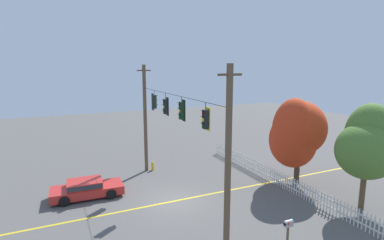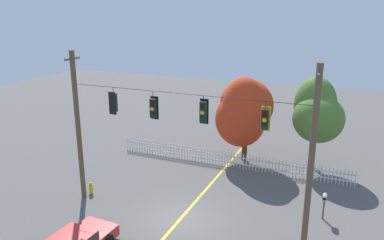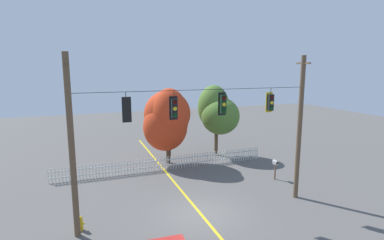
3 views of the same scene
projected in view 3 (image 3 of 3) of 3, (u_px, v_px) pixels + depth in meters
ground at (201, 214)px, 16.61m from camera, size 80.00×80.00×0.00m
lane_centerline_stripe at (201, 214)px, 16.60m from camera, size 0.16×36.00×0.01m
signal_support_span at (201, 136)px, 15.85m from camera, size 12.88×1.10×8.58m
traffic_signal_northbound_primary at (126, 109)px, 14.27m from camera, size 0.43×0.38×1.42m
traffic_signal_southbound_primary at (174, 108)px, 15.10m from camera, size 0.43×0.38×1.48m
traffic_signal_northbound_secondary at (223, 104)px, 16.01m from camera, size 0.43×0.38×1.40m
traffic_signal_eastbound_side at (270, 102)px, 17.01m from camera, size 0.43×0.38×1.38m
white_picket_fence at (165, 163)px, 23.64m from camera, size 16.64×0.06×1.07m
autumn_maple_near_fence at (167, 119)px, 24.59m from camera, size 4.02×3.77×6.27m
autumn_maple_mid at (217, 112)px, 27.03m from camera, size 3.47×3.77×6.34m
fire_hydrant at (81, 223)px, 14.89m from camera, size 0.38×0.22×0.74m
roadside_mailbox at (275, 164)px, 21.51m from camera, size 0.25×0.44×1.42m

